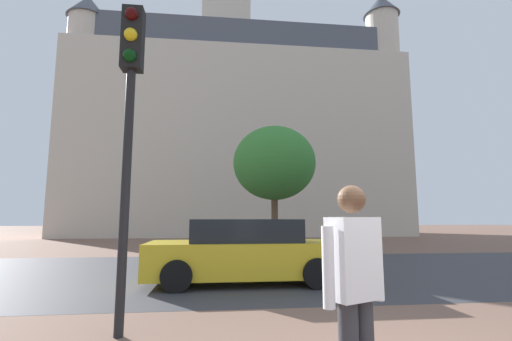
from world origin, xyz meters
TOP-DOWN VIEW (x-y plane):
  - ground_plane at (0.00, 10.00)m, footprint 120.00×120.00m
  - street_asphalt_strip at (0.00, 7.64)m, footprint 120.00×8.33m
  - landmark_building at (0.22, 30.47)m, footprint 28.59×12.42m
  - person_skater at (-0.64, 0.19)m, footprint 0.56×0.39m
  - car_yellow at (-1.00, 5.81)m, footprint 4.41×1.93m
  - traffic_light_pole at (-2.88, 2.29)m, footprint 0.28×0.34m
  - tree_curb_far at (1.12, 14.37)m, footprint 4.00×4.00m

SIDE VIEW (x-z plane):
  - ground_plane at x=0.00m, z-range 0.00..0.00m
  - street_asphalt_strip at x=0.00m, z-range 0.00..0.00m
  - car_yellow at x=-1.00m, z-range -0.03..1.42m
  - person_skater at x=-0.64m, z-range 0.10..1.83m
  - traffic_light_pole at x=-2.88m, z-range 0.89..5.28m
  - tree_curb_far at x=1.12m, z-range 1.16..7.09m
  - landmark_building at x=0.22m, z-range -8.21..27.75m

